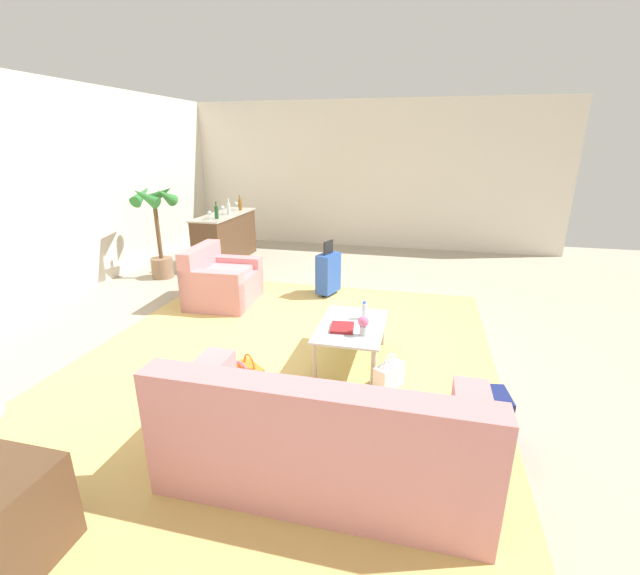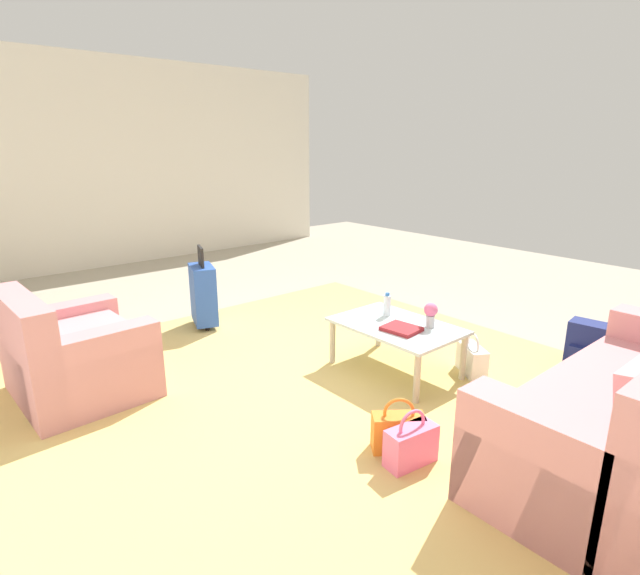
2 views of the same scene
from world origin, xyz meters
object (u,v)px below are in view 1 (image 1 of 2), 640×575
(wine_glass_right_of_centre, at_px, (236,204))
(coffee_table, at_px, (352,330))
(water_bottle, at_px, (364,311))
(handbag_orange, at_px, (250,376))
(wine_bottle_clear, at_px, (229,208))
(suitcase_blue, at_px, (328,273))
(bar_console, at_px, (226,237))
(wine_bottle_green, at_px, (216,212))
(coffee_table_book, at_px, (342,328))
(handbag_white, at_px, (389,375))
(wine_glass_leftmost, at_px, (210,213))
(handbag_pink, at_px, (239,383))
(flower_vase, at_px, (363,324))
(potted_palm, at_px, (157,225))
(couch, at_px, (321,446))
(backpack_navy, at_px, (492,417))
(wine_glass_left_of_centre, at_px, (223,208))
(wine_bottle_amber, at_px, (240,204))
(armchair, at_px, (219,283))

(wine_glass_right_of_centre, bearing_deg, coffee_table, -142.83)
(water_bottle, distance_m, handbag_orange, 1.40)
(water_bottle, height_order, handbag_orange, water_bottle)
(wine_bottle_clear, xyz_separation_m, suitcase_blue, (-1.49, -2.29, -0.69))
(bar_console, relative_size, wine_bottle_green, 5.95)
(coffee_table_book, distance_m, handbag_white, 0.69)
(wine_bottle_green, bearing_deg, handbag_white, -134.94)
(wine_glass_leftmost, height_order, handbag_pink, wine_glass_leftmost)
(flower_vase, distance_m, potted_palm, 4.56)
(coffee_table, height_order, bar_console, bar_console)
(couch, distance_m, wine_bottle_green, 5.74)
(couch, height_order, handbag_white, couch)
(wine_glass_leftmost, height_order, wine_bottle_clear, wine_bottle_clear)
(potted_palm, bearing_deg, couch, -136.44)
(coffee_table_book, xyz_separation_m, wine_glass_right_of_centre, (4.23, 3.04, 0.61))
(flower_vase, bearing_deg, handbag_white, -127.70)
(bar_console, xyz_separation_m, handbag_white, (-3.95, -3.54, -0.35))
(coffee_table, relative_size, backpack_navy, 2.55)
(handbag_pink, bearing_deg, handbag_white, -70.92)
(couch, height_order, bar_console, bar_console)
(handbag_pink, bearing_deg, flower_vase, -56.60)
(potted_palm, bearing_deg, coffee_table, -120.74)
(wine_glass_left_of_centre, relative_size, wine_bottle_green, 0.51)
(coffee_table, bearing_deg, wine_glass_right_of_centre, 37.17)
(wine_glass_right_of_centre, distance_m, suitcase_blue, 3.28)
(wine_glass_right_of_centre, bearing_deg, water_bottle, -140.56)
(wine_glass_left_of_centre, relative_size, backpack_navy, 0.39)
(suitcase_blue, relative_size, backpack_navy, 2.12)
(wine_bottle_clear, distance_m, handbag_orange, 4.85)
(wine_glass_right_of_centre, bearing_deg, wine_glass_leftmost, -178.33)
(flower_vase, height_order, wine_glass_left_of_centre, wine_glass_left_of_centre)
(wine_bottle_amber, bearing_deg, bar_console, 168.31)
(coffee_table_book, xyz_separation_m, backpack_navy, (-0.88, -1.37, -0.24))
(handbag_pink, bearing_deg, coffee_table, -44.55)
(wine_glass_left_of_centre, bearing_deg, suitcase_blue, -121.75)
(armchair, distance_m, water_bottle, 2.53)
(wine_bottle_amber, bearing_deg, potted_palm, 158.78)
(wine_glass_right_of_centre, xyz_separation_m, potted_palm, (-1.91, 0.58, -0.11))
(couch, bearing_deg, wine_glass_leftmost, 34.18)
(bar_console, distance_m, wine_bottle_green, 0.78)
(coffee_table_book, distance_m, wine_bottle_clear, 4.67)
(couch, relative_size, wine_glass_leftmost, 14.03)
(armchair, distance_m, wine_glass_left_of_centre, 2.51)
(flower_vase, bearing_deg, coffee_table, 34.29)
(couch, height_order, flower_vase, couch)
(wine_bottle_green, bearing_deg, backpack_navy, -132.92)
(wine_glass_leftmost, relative_size, potted_palm, 0.10)
(wine_glass_right_of_centre, xyz_separation_m, handbag_pink, (-5.02, -2.22, -0.91))
(wine_glass_left_of_centre, bearing_deg, armchair, -156.54)
(wine_bottle_green, xyz_separation_m, potted_palm, (-0.78, 0.71, -0.12))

